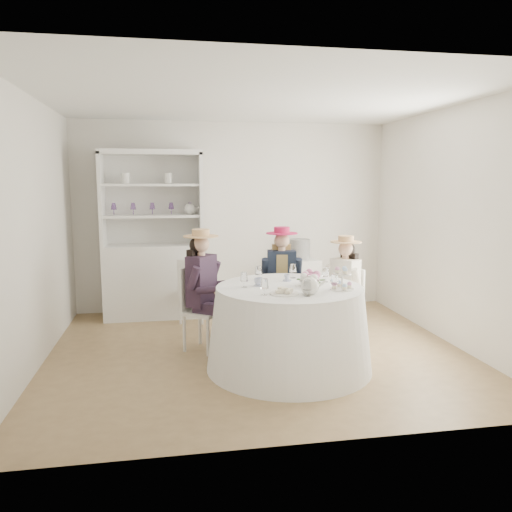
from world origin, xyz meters
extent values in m
plane|color=olive|center=(0.00, 0.00, 0.00)|extent=(4.50, 4.50, 0.00)
plane|color=white|center=(0.00, 0.00, 2.70)|extent=(4.50, 4.50, 0.00)
plane|color=silver|center=(0.00, 2.00, 1.35)|extent=(4.50, 0.00, 4.50)
plane|color=silver|center=(0.00, -2.00, 1.35)|extent=(4.50, 0.00, 4.50)
plane|color=silver|center=(-2.25, 0.00, 1.35)|extent=(0.00, 4.50, 4.50)
plane|color=silver|center=(2.25, 0.00, 1.35)|extent=(0.00, 4.50, 4.50)
cone|color=white|center=(0.22, -0.53, 0.41)|extent=(1.65, 1.65, 0.81)
cylinder|color=white|center=(0.22, -0.53, 0.82)|extent=(1.45, 1.45, 0.02)
cube|color=silver|center=(-1.14, 1.67, 0.50)|extent=(1.41, 0.74, 1.01)
cube|color=silver|center=(-1.14, 1.90, 1.62)|extent=(1.33, 0.28, 1.23)
cube|color=silver|center=(-1.14, 1.67, 2.24)|extent=(1.41, 0.74, 0.07)
cube|color=silver|center=(-1.79, 1.67, 1.62)|extent=(0.13, 0.50, 1.23)
cube|color=silver|center=(-0.50, 1.67, 1.62)|extent=(0.13, 0.50, 1.23)
cube|color=silver|center=(-1.14, 1.67, 1.40)|extent=(1.31, 0.66, 0.03)
cube|color=silver|center=(-1.14, 1.67, 1.81)|extent=(1.31, 0.66, 0.03)
sphere|color=white|center=(-0.64, 1.67, 1.49)|extent=(0.16, 0.16, 0.16)
cube|color=silver|center=(0.94, 1.75, 0.37)|extent=(0.56, 0.56, 0.74)
cylinder|color=black|center=(0.94, 1.75, 0.89)|extent=(0.38, 0.38, 0.29)
cube|color=silver|center=(-0.58, 0.16, 0.43)|extent=(0.54, 0.54, 0.04)
cylinder|color=silver|center=(-0.55, -0.06, 0.21)|extent=(0.03, 0.03, 0.42)
cylinder|color=silver|center=(-0.36, 0.18, 0.21)|extent=(0.03, 0.03, 0.42)
cylinder|color=silver|center=(-0.79, 0.13, 0.21)|extent=(0.03, 0.03, 0.42)
cylinder|color=silver|center=(-0.61, 0.37, 0.21)|extent=(0.03, 0.03, 0.42)
cube|color=silver|center=(-0.72, 0.26, 0.69)|extent=(0.24, 0.31, 0.48)
cube|color=black|center=(-0.59, 0.17, 0.78)|extent=(0.36, 0.39, 0.55)
cube|color=black|center=(-0.54, 0.02, 0.51)|extent=(0.33, 0.30, 0.11)
cylinder|color=black|center=(-0.43, -0.06, 0.22)|extent=(0.10, 0.10, 0.44)
cylinder|color=black|center=(-0.68, -0.01, 0.85)|extent=(0.18, 0.17, 0.26)
cube|color=black|center=(-0.44, 0.15, 0.51)|extent=(0.33, 0.30, 0.11)
cylinder|color=black|center=(-0.33, 0.07, 0.22)|extent=(0.10, 0.10, 0.44)
cylinder|color=black|center=(-0.44, 0.30, 0.85)|extent=(0.18, 0.17, 0.26)
cylinder|color=#D8A889|center=(-0.59, 0.17, 1.08)|extent=(0.09, 0.09, 0.08)
sphere|color=#D8A889|center=(-0.59, 0.17, 1.19)|extent=(0.18, 0.18, 0.18)
sphere|color=black|center=(-0.63, 0.19, 1.17)|extent=(0.18, 0.18, 0.18)
cube|color=black|center=(-0.65, 0.21, 0.95)|extent=(0.20, 0.23, 0.36)
cylinder|color=tan|center=(-0.59, 0.17, 1.27)|extent=(0.38, 0.38, 0.01)
cylinder|color=tan|center=(-0.59, 0.17, 1.31)|extent=(0.19, 0.19, 0.08)
cube|color=silver|center=(0.38, 0.51, 0.42)|extent=(0.43, 0.43, 0.04)
cylinder|color=silver|center=(0.21, 0.39, 0.21)|extent=(0.03, 0.03, 0.41)
cylinder|color=silver|center=(0.51, 0.34, 0.21)|extent=(0.03, 0.03, 0.41)
cylinder|color=silver|center=(0.26, 0.69, 0.21)|extent=(0.03, 0.03, 0.41)
cylinder|color=silver|center=(0.56, 0.64, 0.21)|extent=(0.03, 0.03, 0.41)
cube|color=silver|center=(0.41, 0.68, 0.68)|extent=(0.36, 0.09, 0.47)
cube|color=#1A2234|center=(0.39, 0.53, 0.77)|extent=(0.36, 0.24, 0.55)
cube|color=tan|center=(0.39, 0.53, 0.77)|extent=(0.16, 0.23, 0.47)
cube|color=#1A2234|center=(0.28, 0.42, 0.50)|extent=(0.17, 0.34, 0.11)
cylinder|color=#1A2234|center=(0.26, 0.29, 0.22)|extent=(0.09, 0.09, 0.43)
cylinder|color=#1A2234|center=(0.19, 0.53, 0.84)|extent=(0.11, 0.17, 0.26)
cube|color=#1A2234|center=(0.45, 0.39, 0.50)|extent=(0.17, 0.34, 0.11)
cylinder|color=#1A2234|center=(0.43, 0.26, 0.22)|extent=(0.09, 0.09, 0.43)
cylinder|color=#1A2234|center=(0.57, 0.46, 0.84)|extent=(0.11, 0.17, 0.26)
cylinder|color=#D8A889|center=(0.39, 0.53, 1.06)|extent=(0.08, 0.08, 0.08)
sphere|color=#D8A889|center=(0.39, 0.53, 1.17)|extent=(0.18, 0.18, 0.18)
sphere|color=tan|center=(0.39, 0.57, 1.15)|extent=(0.18, 0.18, 0.18)
cube|color=tan|center=(0.40, 0.61, 0.93)|extent=(0.23, 0.11, 0.36)
cylinder|color=#BD1C4D|center=(0.39, 0.53, 1.25)|extent=(0.38, 0.38, 0.01)
cylinder|color=#BD1C4D|center=(0.39, 0.53, 1.29)|extent=(0.19, 0.19, 0.08)
cube|color=silver|center=(1.03, 0.15, 0.40)|extent=(0.49, 0.49, 0.04)
cylinder|color=silver|center=(0.84, 0.20, 0.19)|extent=(0.03, 0.03, 0.39)
cylinder|color=silver|center=(0.98, -0.05, 0.19)|extent=(0.03, 0.03, 0.39)
cylinder|color=silver|center=(1.08, 0.34, 0.19)|extent=(0.03, 0.03, 0.39)
cylinder|color=silver|center=(1.23, 0.10, 0.19)|extent=(0.03, 0.03, 0.39)
cube|color=silver|center=(1.17, 0.23, 0.64)|extent=(0.19, 0.30, 0.44)
cube|color=white|center=(1.05, 0.16, 0.73)|extent=(0.31, 0.36, 0.51)
cube|color=white|center=(0.90, 0.16, 0.47)|extent=(0.32, 0.25, 0.11)
cylinder|color=white|center=(0.80, 0.10, 0.20)|extent=(0.09, 0.09, 0.41)
cylinder|color=white|center=(0.93, 0.30, 0.79)|extent=(0.17, 0.15, 0.24)
cube|color=white|center=(0.98, 0.02, 0.47)|extent=(0.32, 0.25, 0.11)
cylinder|color=white|center=(0.88, -0.04, 0.20)|extent=(0.09, 0.09, 0.41)
cylinder|color=white|center=(1.11, -0.02, 0.79)|extent=(0.17, 0.15, 0.24)
cylinder|color=#D8A889|center=(1.05, 0.16, 1.00)|extent=(0.08, 0.08, 0.07)
sphere|color=#D8A889|center=(1.05, 0.16, 1.10)|extent=(0.17, 0.17, 0.17)
sphere|color=black|center=(1.08, 0.18, 1.08)|extent=(0.17, 0.17, 0.17)
cube|color=black|center=(1.11, 0.19, 0.88)|extent=(0.17, 0.22, 0.34)
cylinder|color=tan|center=(1.05, 0.16, 1.18)|extent=(0.35, 0.35, 0.01)
cylinder|color=tan|center=(1.05, 0.16, 1.21)|extent=(0.18, 0.18, 0.07)
cube|color=silver|center=(-0.64, 1.34, 0.40)|extent=(0.42, 0.42, 0.04)
cylinder|color=silver|center=(-0.47, 1.45, 0.20)|extent=(0.03, 0.03, 0.39)
cylinder|color=silver|center=(-0.75, 1.51, 0.20)|extent=(0.03, 0.03, 0.39)
cylinder|color=silver|center=(-0.53, 1.17, 0.20)|extent=(0.03, 0.03, 0.39)
cylinder|color=silver|center=(-0.81, 1.23, 0.20)|extent=(0.03, 0.03, 0.39)
cube|color=silver|center=(-0.67, 1.18, 0.64)|extent=(0.34, 0.09, 0.44)
imported|color=white|center=(-0.07, -0.45, 0.87)|extent=(0.10, 0.10, 0.07)
imported|color=white|center=(0.26, -0.25, 0.86)|extent=(0.07, 0.07, 0.06)
imported|color=white|center=(0.47, -0.42, 0.86)|extent=(0.10, 0.10, 0.06)
imported|color=white|center=(0.42, -0.57, 0.86)|extent=(0.26, 0.26, 0.05)
sphere|color=#D46A9E|center=(0.51, -0.53, 0.93)|extent=(0.08, 0.08, 0.08)
sphere|color=white|center=(0.49, -0.48, 0.93)|extent=(0.08, 0.08, 0.08)
sphere|color=#D46A9E|center=(0.45, -0.46, 0.93)|extent=(0.08, 0.08, 0.08)
sphere|color=white|center=(0.41, -0.47, 0.93)|extent=(0.08, 0.08, 0.08)
sphere|color=#D46A9E|center=(0.38, -0.50, 0.93)|extent=(0.08, 0.08, 0.08)
sphere|color=white|center=(0.38, -0.55, 0.93)|extent=(0.08, 0.08, 0.08)
sphere|color=#D46A9E|center=(0.41, -0.58, 0.93)|extent=(0.08, 0.08, 0.08)
sphere|color=white|center=(0.45, -0.59, 0.93)|extent=(0.08, 0.08, 0.08)
sphere|color=#D46A9E|center=(0.49, -0.57, 0.93)|extent=(0.08, 0.08, 0.08)
sphere|color=white|center=(0.33, -0.89, 0.91)|extent=(0.17, 0.17, 0.17)
cylinder|color=white|center=(0.43, -0.89, 0.92)|extent=(0.10, 0.03, 0.08)
cylinder|color=white|center=(0.33, -0.89, 0.99)|extent=(0.04, 0.04, 0.02)
cylinder|color=white|center=(0.10, -0.85, 0.84)|extent=(0.27, 0.27, 0.01)
cube|color=beige|center=(0.04, -0.87, 0.86)|extent=(0.06, 0.04, 0.03)
cube|color=beige|center=(0.10, -0.85, 0.87)|extent=(0.07, 0.06, 0.03)
cube|color=beige|center=(0.15, -0.83, 0.86)|extent=(0.07, 0.07, 0.03)
cube|color=beige|center=(0.08, -0.81, 0.87)|extent=(0.07, 0.07, 0.03)
cube|color=beige|center=(0.13, -0.89, 0.86)|extent=(0.07, 0.07, 0.03)
cylinder|color=white|center=(0.68, -0.75, 0.84)|extent=(0.23, 0.23, 0.01)
cylinder|color=white|center=(0.68, -0.75, 0.91)|extent=(0.02, 0.02, 0.15)
cylinder|color=white|center=(0.68, -0.75, 0.98)|extent=(0.17, 0.17, 0.01)
camera|label=1|loc=(-0.93, -5.21, 1.85)|focal=35.00mm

